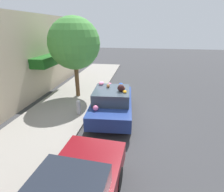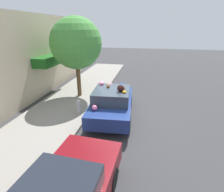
{
  "view_description": "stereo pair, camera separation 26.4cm",
  "coord_description": "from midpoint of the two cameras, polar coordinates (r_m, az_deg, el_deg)",
  "views": [
    {
      "loc": [
        -7.47,
        -1.26,
        4.06
      ],
      "look_at": [
        0.0,
        0.0,
        1.07
      ],
      "focal_mm": 28.0,
      "sensor_mm": 36.0,
      "label": 1
    },
    {
      "loc": [
        -7.42,
        -1.52,
        4.06
      ],
      "look_at": [
        0.0,
        0.0,
        1.07
      ],
      "focal_mm": 28.0,
      "sensor_mm": 36.0,
      "label": 2
    }
  ],
  "objects": [
    {
      "name": "sidewalk_curb",
      "position": [
        9.39,
        -15.58,
        -4.5
      ],
      "size": [
        24.0,
        3.2,
        0.13
      ],
      "color": "gray",
      "rests_on": "ground"
    },
    {
      "name": "street_tree",
      "position": [
        10.33,
        -10.9,
        16.48
      ],
      "size": [
        2.87,
        2.87,
        4.53
      ],
      "color": "brown",
      "rests_on": "sidewalk_curb"
    },
    {
      "name": "art_car",
      "position": [
        8.25,
        0.93,
        -2.05
      ],
      "size": [
        4.04,
        2.1,
        1.75
      ],
      "rotation": [
        0.0,
        0.0,
        0.08
      ],
      "color": "navy",
      "rests_on": "ground"
    },
    {
      "name": "fire_hydrant",
      "position": [
        8.62,
        -9.92,
        -3.38
      ],
      "size": [
        0.2,
        0.2,
        0.7
      ],
      "color": "#B2B2B7",
      "rests_on": "sidewalk_curb"
    },
    {
      "name": "building_facade",
      "position": [
        10.01,
        -28.15,
        9.45
      ],
      "size": [
        18.0,
        1.2,
        4.81
      ],
      "color": "#C6B293",
      "rests_on": "ground"
    },
    {
      "name": "ground_plane",
      "position": [
        8.6,
        0.89,
        -6.65
      ],
      "size": [
        60.0,
        60.0,
        0.0
      ],
      "primitive_type": "plane",
      "color": "#38383A"
    }
  ]
}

